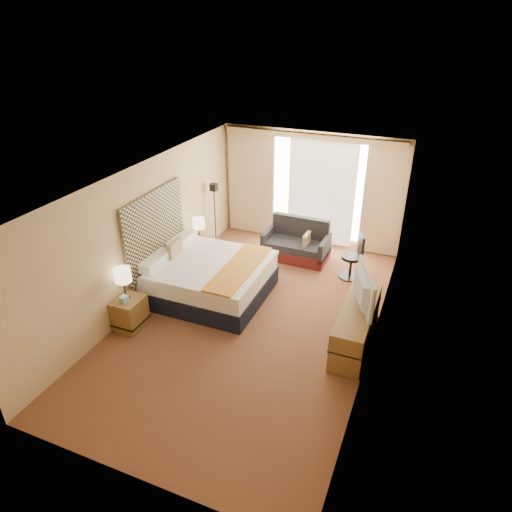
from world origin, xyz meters
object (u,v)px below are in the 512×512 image
at_px(bed, 210,278).
at_px(desk_chair, 354,259).
at_px(nightstand_left, 130,313).
at_px(television, 358,288).
at_px(media_dresser, 356,325).
at_px(lamp_right, 199,224).
at_px(lamp_left, 123,276).
at_px(nightstand_right, 199,251).
at_px(loveseat, 297,246).
at_px(floor_lamp, 214,203).

relative_size(bed, desk_chair, 2.20).
xyz_separation_m(nightstand_left, television, (3.65, 1.09, 0.74)).
relative_size(media_dresser, lamp_right, 3.38).
distance_m(nightstand_left, lamp_left, 0.73).
height_order(nightstand_right, loveseat, loveseat).
bearing_deg(media_dresser, loveseat, 126.10).
distance_m(loveseat, lamp_left, 4.08).
bearing_deg(nightstand_left, nightstand_right, 90.00).
xyz_separation_m(bed, loveseat, (1.07, 2.12, -0.08)).
relative_size(floor_lamp, lamp_right, 2.89).
xyz_separation_m(nightstand_left, lamp_right, (0.05, 2.45, 0.69)).
relative_size(media_dresser, desk_chair, 1.88).
relative_size(nightstand_right, bed, 0.26).
xyz_separation_m(bed, lamp_left, (-0.84, -1.42, 0.63)).
relative_size(bed, television, 1.93).
height_order(nightstand_left, desk_chair, desk_chair).
height_order(desk_chair, lamp_right, lamp_right).
distance_m(nightstand_right, television, 3.98).
bearing_deg(floor_lamp, loveseat, 5.87).
bearing_deg(bed, television, -6.88).
height_order(loveseat, television, television).
distance_m(bed, television, 2.93).
relative_size(desk_chair, lamp_right, 1.79).
bearing_deg(floor_lamp, nightstand_left, -89.49).
height_order(media_dresser, television, television).
bearing_deg(television, loveseat, 14.17).
relative_size(nightstand_right, lamp_left, 0.94).
relative_size(loveseat, lamp_right, 2.68).
distance_m(floor_lamp, television, 4.32).
xyz_separation_m(nightstand_right, lamp_right, (0.05, -0.05, 0.69)).
xyz_separation_m(loveseat, floor_lamp, (-1.91, -0.20, 0.80)).
xyz_separation_m(loveseat, desk_chair, (1.34, -0.38, 0.13)).
bearing_deg(nightstand_left, floor_lamp, 90.51).
bearing_deg(nightstand_right, loveseat, 29.10).
bearing_deg(nightstand_right, bed, -52.90).
height_order(loveseat, lamp_left, lamp_left).
height_order(bed, desk_chair, bed).
height_order(nightstand_left, loveseat, loveseat).
height_order(floor_lamp, lamp_right, floor_lamp).
xyz_separation_m(floor_lamp, desk_chair, (3.25, -0.18, -0.66)).
xyz_separation_m(lamp_left, television, (3.68, 1.08, 0.01)).
distance_m(media_dresser, loveseat, 3.09).
bearing_deg(nightstand_left, media_dresser, 15.84).
xyz_separation_m(nightstand_left, desk_chair, (3.22, 3.17, 0.15)).
height_order(nightstand_right, lamp_right, lamp_right).
relative_size(nightstand_left, media_dresser, 0.31).
bearing_deg(media_dresser, television, 142.93).
bearing_deg(nightstand_left, desk_chair, 44.54).
height_order(nightstand_left, lamp_right, lamp_right).
relative_size(bed, lamp_left, 3.58).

